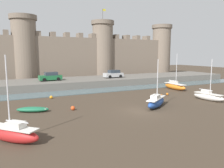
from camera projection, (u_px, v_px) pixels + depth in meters
name	position (u px, v px, depth m)	size (l,w,h in m)	color
ground_plane	(142.00, 111.00, 24.46)	(160.00, 160.00, 0.00)	#423528
water_channel	(94.00, 91.00, 37.51)	(80.00, 4.50, 0.10)	slate
quay_road	(81.00, 82.00, 43.89)	(69.06, 10.00, 1.38)	#666059
castle	(67.00, 54.00, 52.93)	(62.94, 5.88, 17.77)	#7A6B5B
sailboat_near_channel_right	(175.00, 86.00, 39.11)	(1.48, 5.27, 6.38)	orange
sailboat_midflat_right	(156.00, 102.00, 26.09)	(4.70, 3.79, 5.71)	#234793
sailboat_near_channel_left	(13.00, 133.00, 15.72)	(3.99, 4.10, 6.27)	red
rowboat_foreground_centre	(33.00, 109.00, 23.93)	(3.66, 2.38, 0.57)	#1E6B47
sailboat_foreground_left	(208.00, 96.00, 29.90)	(1.74, 4.57, 5.67)	silver
mooring_buoy_near_channel	(73.00, 108.00, 24.69)	(0.48, 0.48, 0.48)	#E04C1E
mooring_buoy_near_shore	(167.00, 94.00, 33.70)	(0.36, 0.36, 0.36)	orange
mooring_buoy_off_centre	(161.00, 96.00, 31.84)	(0.46, 0.46, 0.46)	orange
mooring_buoy_mid_mud	(51.00, 97.00, 31.04)	(0.45, 0.45, 0.45)	orange
car_quay_centre_east	(50.00, 77.00, 40.61)	(4.19, 2.07, 1.62)	#1E6638
car_quay_east	(113.00, 74.00, 45.82)	(4.19, 2.07, 1.62)	#B2B5B7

